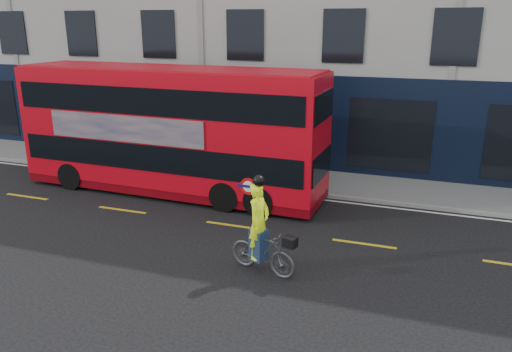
% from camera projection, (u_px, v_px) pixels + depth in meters
% --- Properties ---
extents(ground, '(120.00, 120.00, 0.00)m').
position_uv_depth(ground, '(94.00, 227.00, 15.33)').
color(ground, black).
rests_on(ground, ground).
extents(pavement, '(60.00, 3.00, 0.12)m').
position_uv_depth(pavement, '(190.00, 168.00, 21.17)').
color(pavement, slate).
rests_on(pavement, ground).
extents(kerb, '(60.00, 0.12, 0.13)m').
position_uv_depth(kerb, '(173.00, 178.00, 19.81)').
color(kerb, gray).
rests_on(kerb, ground).
extents(road_edge_line, '(58.00, 0.10, 0.01)m').
position_uv_depth(road_edge_line, '(169.00, 182.00, 19.56)').
color(road_edge_line, silver).
rests_on(road_edge_line, ground).
extents(lane_dashes, '(58.00, 0.12, 0.01)m').
position_uv_depth(lane_dashes, '(122.00, 210.00, 16.68)').
color(lane_dashes, gold).
rests_on(lane_dashes, ground).
extents(bus, '(11.32, 2.91, 4.53)m').
position_uv_depth(bus, '(171.00, 130.00, 17.84)').
color(bus, red).
rests_on(bus, ground).
extents(cyclist, '(1.94, 1.00, 2.54)m').
position_uv_depth(cyclist, '(261.00, 241.00, 12.32)').
color(cyclist, '#46494B').
rests_on(cyclist, ground).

